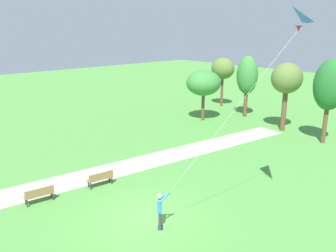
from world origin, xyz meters
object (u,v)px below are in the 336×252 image
(flying_kite, at_px, (291,21))
(park_bench_near_walkway, at_px, (39,194))
(tree_lakeside_far, at_px, (330,86))
(tree_horizon_far, at_px, (247,76))
(person_kite_flyer, at_px, (160,208))
(tree_behind_path, at_px, (287,79))
(tree_lakeside_near, at_px, (204,83))
(park_bench_far_walkway, at_px, (100,178))
(tree_treeline_left, at_px, (223,69))

(flying_kite, xyz_separation_m, park_bench_near_walkway, (-9.41, -7.23, -8.71))
(tree_lakeside_far, distance_m, tree_horizon_far, 9.73)
(person_kite_flyer, xyz_separation_m, flying_kite, (3.32, 4.05, 8.17))
(person_kite_flyer, relative_size, flying_kite, 0.23)
(tree_behind_path, xyz_separation_m, tree_lakeside_near, (-7.19, -2.75, -0.89))
(flying_kite, relative_size, park_bench_far_walkway, 5.15)
(flying_kite, height_order, tree_lakeside_near, flying_kite)
(tree_behind_path, bearing_deg, tree_treeline_left, 160.51)
(person_kite_flyer, distance_m, park_bench_near_walkway, 6.88)
(person_kite_flyer, bearing_deg, tree_lakeside_near, 127.23)
(park_bench_near_walkway, height_order, tree_horizon_far, tree_horizon_far)
(park_bench_near_walkway, xyz_separation_m, tree_lakeside_near, (-5.94, 19.00, 3.19))
(park_bench_far_walkway, xyz_separation_m, tree_treeline_left, (-9.19, 21.83, 3.83))
(tree_horizon_far, bearing_deg, tree_lakeside_far, -14.48)
(tree_lakeside_far, height_order, tree_behind_path, tree_lakeside_far)
(park_bench_near_walkway, distance_m, tree_lakeside_far, 22.03)
(person_kite_flyer, xyz_separation_m, tree_lakeside_near, (-12.02, 15.82, 2.66))
(park_bench_near_walkway, bearing_deg, person_kite_flyer, 27.57)
(person_kite_flyer, relative_size, tree_lakeside_near, 0.37)
(flying_kite, bearing_deg, tree_lakeside_far, 106.53)
(tree_lakeside_far, height_order, tree_horizon_far, tree_lakeside_far)
(flying_kite, distance_m, park_bench_far_walkway, 13.10)
(tree_behind_path, relative_size, tree_lakeside_near, 1.22)
(person_kite_flyer, height_order, tree_lakeside_far, tree_lakeside_far)
(person_kite_flyer, bearing_deg, flying_kite, 50.66)
(park_bench_near_walkway, relative_size, park_bench_far_walkway, 1.00)
(tree_lakeside_near, bearing_deg, person_kite_flyer, -52.77)
(park_bench_near_walkway, bearing_deg, tree_lakeside_far, 75.76)
(tree_horizon_far, bearing_deg, tree_lakeside_near, -112.81)
(flying_kite, xyz_separation_m, tree_treeline_left, (-18.23, 18.08, -4.88))
(tree_lakeside_far, relative_size, tree_horizon_far, 1.07)
(person_kite_flyer, distance_m, park_bench_far_walkway, 5.75)
(tree_lakeside_near, bearing_deg, tree_horizon_far, 67.19)
(tree_treeline_left, xyz_separation_m, tree_horizon_far, (4.74, -1.90, -0.14))
(person_kite_flyer, xyz_separation_m, tree_behind_path, (-4.84, 18.57, 3.55))
(park_bench_far_walkway, height_order, tree_lakeside_far, tree_lakeside_far)
(flying_kite, distance_m, tree_lakeside_far, 15.07)
(tree_horizon_far, distance_m, tree_behind_path, 5.60)
(person_kite_flyer, bearing_deg, tree_horizon_far, 116.68)
(flying_kite, relative_size, park_bench_near_walkway, 5.15)
(tree_behind_path, height_order, tree_lakeside_near, tree_behind_path)
(flying_kite, bearing_deg, park_bench_far_walkway, -157.46)
(tree_treeline_left, bearing_deg, tree_lakeside_near, -65.45)
(park_bench_near_walkway, relative_size, tree_lakeside_far, 0.23)
(park_bench_far_walkway, distance_m, tree_lakeside_far, 18.65)
(park_bench_far_walkway, bearing_deg, park_bench_near_walkway, -96.09)
(park_bench_far_walkway, height_order, tree_lakeside_near, tree_lakeside_near)
(person_kite_flyer, relative_size, tree_behind_path, 0.30)
(flying_kite, bearing_deg, person_kite_flyer, -129.34)
(park_bench_far_walkway, bearing_deg, tree_horizon_far, 102.60)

